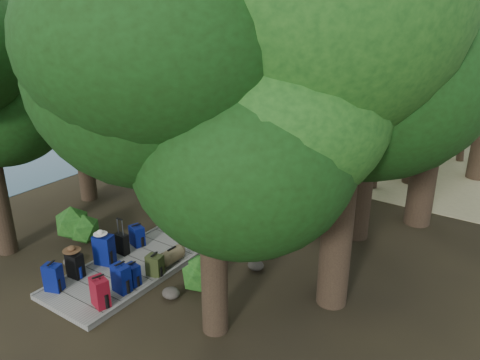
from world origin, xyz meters
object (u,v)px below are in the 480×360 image
Objects in this scene: backpack_left_c at (104,248)px; backpack_right_b at (121,277)px; backpack_left_a at (53,276)px; backpack_left_b at (75,264)px; backpack_left_d at (137,235)px; lone_suitcase_on_sand at (324,154)px; suitcase_on_boardwalk at (122,244)px; sun_lounger at (402,153)px; backpack_right_c at (133,274)px; kayak at (291,134)px; backpack_right_d at (155,264)px; duffel_right_khaki at (172,255)px; backpack_right_a at (100,291)px.

backpack_right_b is (1.28, -0.60, -0.06)m from backpack_left_c.
backpack_left_b is (-0.06, 0.64, -0.02)m from backpack_left_a.
backpack_left_d reaches higher than lone_suitcase_on_sand.
suitcase_on_boardwalk is at bearing 69.03° from backpack_left_a.
backpack_right_b is at bearing -40.95° from backpack_left_c.
backpack_right_c is at bearing -117.88° from sun_lounger.
backpack_left_b is 0.80× the size of backpack_left_c.
sun_lounger reaches higher than kayak.
backpack_right_b reaches higher than backpack_right_c.
backpack_left_c is 10.91m from lone_suitcase_on_sand.
backpack_left_a is 14.99m from kayak.
backpack_right_b is at bearing -86.05° from backpack_right_c.
kayak is at bearing 109.51° from backpack_right_c.
backpack_right_d is (0.16, 0.92, -0.08)m from backpack_right_b.
duffel_right_khaki is (-0.07, 0.69, -0.11)m from backpack_right_d.
duffel_right_khaki is 0.16× the size of kayak.
backpack_right_a is (1.31, -1.24, -0.06)m from backpack_left_c.
kayak is (-2.92, 2.55, -0.15)m from lone_suitcase_on_sand.
lone_suitcase_on_sand is at bearing 97.79° from backpack_right_c.
backpack_right_c is (1.32, -1.41, -0.02)m from backpack_left_d.
suitcase_on_boardwalk is (-1.38, -0.42, 0.10)m from duffel_right_khaki.
backpack_right_d is at bearing 101.14° from backpack_right_a.
backpack_right_b reaches higher than sun_lounger.
backpack_right_c is 0.29× the size of sun_lounger.
backpack_right_b reaches higher than duffel_right_khaki.
backpack_right_d is at bearing 82.35° from backpack_right_c.
backpack_left_b is 0.92× the size of backpack_right_a.
lone_suitcase_on_sand is at bearing 96.22° from backpack_right_b.
backpack_right_c is at bearing -27.45° from backpack_left_c.
backpack_right_c is at bearing -89.58° from duffel_right_khaki.
backpack_left_c is at bearing 159.63° from backpack_right_b.
kayak is (-3.19, 13.68, -0.22)m from backpack_right_c.
suitcase_on_boardwalk is at bearing 159.70° from backpack_right_d.
suitcase_on_boardwalk is at bearing -89.41° from kayak.
kayak is at bearing 118.25° from backpack_right_a.
backpack_right_c is (-0.02, 0.97, -0.08)m from backpack_right_a.
backpack_left_b is 0.93× the size of backpack_right_b.
backpack_right_c is 1.02× the size of suitcase_on_boardwalk.
kayak is at bearing 157.19° from sun_lounger.
backpack_left_a is 1.79m from backpack_right_c.
kayak is (-3.27, 12.40, -0.12)m from duffel_right_khaki.
duffel_right_khaki is (1.37, 1.01, -0.25)m from backpack_left_c.
backpack_right_c is 1.56m from suitcase_on_boardwalk.
sun_lounger is (2.39, 14.14, -0.16)m from backpack_right_a.
sun_lounger is (3.73, 11.75, -0.09)m from backpack_left_d.
backpack_left_d is at bearing 139.39° from backpack_right_c.
backpack_left_c reaches higher than backpack_right_b.
backpack_left_d is 9.77m from lone_suitcase_on_sand.
backpack_right_b is 0.94m from backpack_right_d.
backpack_left_a is 1.05× the size of backpack_left_b.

